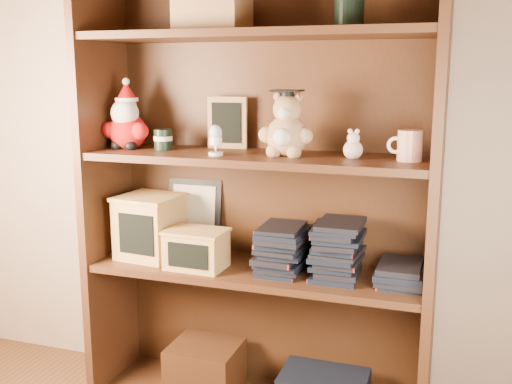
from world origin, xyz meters
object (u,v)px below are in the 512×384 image
bookcase (260,201)px  teacher_mug (409,146)px  treats_box (150,226)px  grad_teddy_bear (287,130)px

bookcase → teacher_mug: (0.50, -0.05, 0.22)m
bookcase → treats_box: bookcase is taller
bookcase → teacher_mug: bookcase is taller
grad_teddy_bear → teacher_mug: bearing=1.0°
bookcase → grad_teddy_bear: bearing=-27.5°
teacher_mug → treats_box: (-0.91, -0.00, -0.33)m
grad_teddy_bear → teacher_mug: (0.39, 0.01, -0.04)m
grad_teddy_bear → treats_box: size_ratio=0.96×
grad_teddy_bear → treats_box: 0.63m
grad_teddy_bear → teacher_mug: grad_teddy_bear is taller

